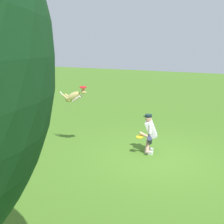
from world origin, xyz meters
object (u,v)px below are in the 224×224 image
(person, at_px, (150,132))
(dog, at_px, (74,96))
(frisbee_flying, at_px, (83,87))
(frisbee_held, at_px, (140,137))

(person, xyz_separation_m, dog, (2.53, 0.63, 1.07))
(frisbee_flying, bearing_deg, person, -164.36)
(person, height_order, dog, dog)
(person, xyz_separation_m, frisbee_held, (0.22, 0.32, -0.09))
(person, relative_size, dog, 1.23)
(dog, height_order, frisbee_held, dog)
(dog, distance_m, frisbee_held, 2.60)
(frisbee_flying, relative_size, frisbee_held, 1.04)
(frisbee_held, bearing_deg, frisbee_flying, 8.43)
(dog, xyz_separation_m, frisbee_held, (-2.31, -0.31, -1.15))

